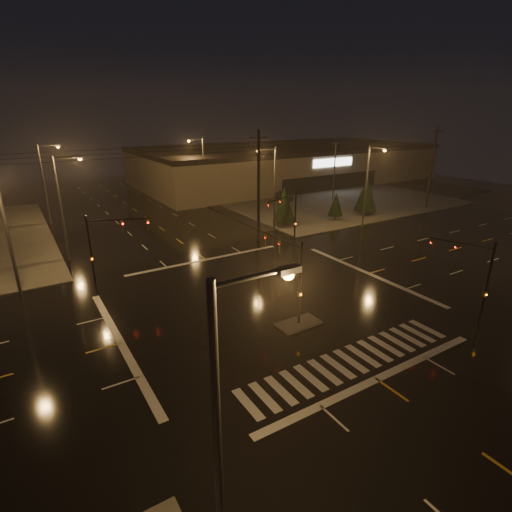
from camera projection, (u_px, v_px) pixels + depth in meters
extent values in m
plane|color=black|center=(267.00, 302.00, 30.60)|extent=(140.00, 140.00, 0.00)
cube|color=#403E39|center=(317.00, 195.00, 69.40)|extent=(36.00, 36.00, 0.12)
cube|color=#403E39|center=(299.00, 323.00, 27.38)|extent=(3.00, 1.60, 0.15)
cube|color=beige|center=(350.00, 361.00, 23.40)|extent=(15.00, 2.60, 0.01)
cube|color=beige|center=(377.00, 379.00, 21.80)|extent=(16.00, 0.50, 0.01)
cube|color=beige|center=(206.00, 260.00, 39.40)|extent=(16.00, 0.50, 0.01)
cube|color=black|center=(346.00, 194.00, 70.28)|extent=(50.00, 24.00, 0.08)
cube|color=#706450|center=(287.00, 164.00, 83.50)|extent=(60.00, 28.00, 7.00)
cube|color=black|center=(287.00, 148.00, 82.38)|extent=(60.20, 28.20, 0.80)
cube|color=white|center=(333.00, 162.00, 71.64)|extent=(9.00, 0.20, 1.40)
cube|color=black|center=(332.00, 182.00, 72.90)|extent=(22.00, 0.15, 2.80)
cylinder|color=black|center=(300.00, 285.00, 26.38)|extent=(0.18, 0.18, 6.00)
cylinder|color=black|center=(281.00, 240.00, 27.33)|extent=(0.12, 4.50, 0.12)
imported|color=#594707|center=(265.00, 233.00, 28.97)|extent=(0.16, 0.20, 1.00)
cube|color=#594707|center=(300.00, 294.00, 26.62)|extent=(0.25, 0.18, 0.35)
cylinder|color=black|center=(295.00, 217.00, 43.17)|extent=(0.18, 0.18, 6.00)
cylinder|color=black|center=(283.00, 198.00, 40.47)|extent=(4.74, 1.82, 0.12)
imported|color=#594707|center=(269.00, 202.00, 38.83)|extent=(0.24, 0.22, 1.00)
cube|color=#594707|center=(295.00, 224.00, 43.41)|extent=(0.25, 0.18, 0.35)
cylinder|color=black|center=(91.00, 251.00, 32.80)|extent=(0.18, 0.18, 6.00)
cylinder|color=black|center=(119.00, 220.00, 32.42)|extent=(4.74, 1.82, 0.12)
imported|color=#594707|center=(147.00, 219.00, 32.87)|extent=(0.24, 0.22, 1.00)
cube|color=#594707|center=(92.00, 259.00, 33.04)|extent=(0.25, 0.18, 0.35)
cylinder|color=black|center=(487.00, 285.00, 26.36)|extent=(0.18, 0.18, 6.00)
cylinder|color=black|center=(461.00, 243.00, 26.68)|extent=(1.48, 3.80, 0.12)
imported|color=#594707|center=(432.00, 239.00, 27.74)|extent=(0.22, 0.24, 1.00)
cube|color=#594707|center=(485.00, 294.00, 26.60)|extent=(0.25, 0.18, 0.35)
cylinder|color=#38383A|center=(218.00, 442.00, 11.22)|extent=(0.24, 0.24, 10.00)
cylinder|color=#38383A|center=(254.00, 277.00, 10.18)|extent=(2.40, 0.14, 0.14)
cube|color=#38383A|center=(288.00, 270.00, 10.74)|extent=(0.70, 0.30, 0.18)
sphere|color=orange|center=(288.00, 274.00, 10.78)|extent=(0.32, 0.32, 0.32)
cylinder|color=#38383A|center=(61.00, 210.00, 37.63)|extent=(0.24, 0.24, 10.00)
cylinder|color=#38383A|center=(67.00, 158.00, 36.58)|extent=(2.40, 0.14, 0.14)
cube|color=#38383A|center=(80.00, 157.00, 37.14)|extent=(0.70, 0.30, 0.18)
sphere|color=orange|center=(80.00, 159.00, 37.19)|extent=(0.32, 0.32, 0.32)
cylinder|color=#38383A|center=(44.00, 185.00, 50.43)|extent=(0.24, 0.24, 10.00)
cylinder|color=#38383A|center=(48.00, 146.00, 49.39)|extent=(2.40, 0.14, 0.14)
cube|color=#38383A|center=(58.00, 146.00, 49.95)|extent=(0.70, 0.30, 0.18)
sphere|color=orange|center=(58.00, 147.00, 49.99)|extent=(0.32, 0.32, 0.32)
cylinder|color=#38383A|center=(275.00, 190.00, 47.38)|extent=(0.24, 0.24, 10.00)
cylinder|color=#38383A|center=(266.00, 149.00, 45.15)|extent=(2.40, 0.14, 0.14)
cube|color=#38383A|center=(258.00, 150.00, 44.63)|extent=(0.70, 0.30, 0.18)
sphere|color=orange|center=(258.00, 151.00, 44.67)|extent=(0.32, 0.32, 0.32)
cylinder|color=#38383A|center=(204.00, 170.00, 63.38)|extent=(0.24, 0.24, 10.00)
cylinder|color=#38383A|center=(195.00, 139.00, 61.16)|extent=(2.40, 0.14, 0.14)
cube|color=#38383A|center=(189.00, 140.00, 60.63)|extent=(0.70, 0.30, 0.18)
sphere|color=orange|center=(189.00, 141.00, 60.68)|extent=(0.32, 0.32, 0.32)
cylinder|color=#38383A|center=(8.00, 235.00, 30.20)|extent=(0.24, 0.24, 10.00)
cylinder|color=#38383A|center=(366.00, 188.00, 48.96)|extent=(0.24, 0.24, 10.00)
cylinder|color=#38383A|center=(377.00, 148.00, 46.37)|extent=(0.14, 2.40, 0.14)
cube|color=#38383A|center=(385.00, 149.00, 45.51)|extent=(0.30, 0.70, 0.18)
sphere|color=orange|center=(385.00, 150.00, 45.55)|extent=(0.32, 0.32, 0.32)
cylinder|color=black|center=(259.00, 187.00, 43.71)|extent=(0.32, 0.32, 12.00)
cube|color=black|center=(259.00, 138.00, 41.94)|extent=(2.20, 0.12, 0.12)
cylinder|color=black|center=(432.00, 168.00, 58.52)|extent=(0.32, 0.32, 12.00)
cube|color=black|center=(437.00, 131.00, 56.75)|extent=(2.20, 0.12, 0.12)
cylinder|color=black|center=(284.00, 223.00, 50.86)|extent=(0.18, 0.18, 0.70)
cone|color=black|center=(284.00, 204.00, 49.98)|extent=(2.83, 2.83, 4.42)
cylinder|color=black|center=(335.00, 218.00, 53.62)|extent=(0.18, 0.18, 0.70)
cone|color=black|center=(336.00, 204.00, 52.98)|extent=(1.94, 1.94, 3.03)
cylinder|color=black|center=(364.00, 213.00, 56.25)|extent=(0.18, 0.18, 0.70)
cone|color=black|center=(366.00, 194.00, 55.32)|extent=(3.04, 3.04, 4.75)
imported|color=black|center=(283.00, 196.00, 65.67)|extent=(2.13, 4.51, 1.49)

